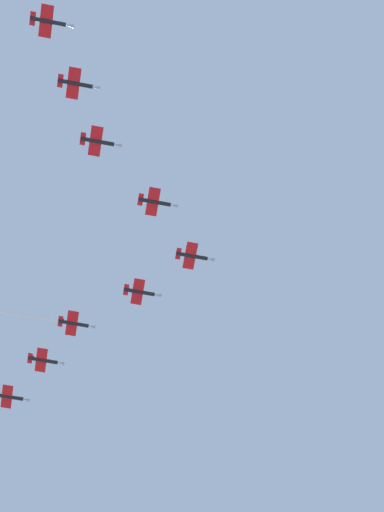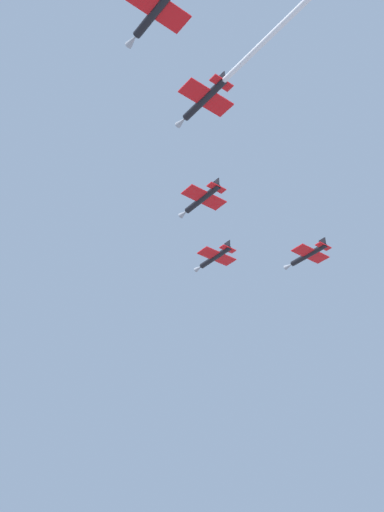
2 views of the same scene
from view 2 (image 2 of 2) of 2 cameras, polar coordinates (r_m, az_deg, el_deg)
jet_lead at (r=131.82m, az=2.28°, el=-0.17°), size 12.71×9.36×2.63m
jet_port_inner at (r=114.85m, az=0.96°, el=5.70°), size 12.71×9.36×2.63m
jet_starboard_inner at (r=132.31m, az=11.53°, el=0.08°), size 12.71×9.36×2.63m
jet_port_outer at (r=90.01m, az=7.48°, el=20.74°), size 55.65×11.47×2.63m
jet_center_rear at (r=86.89m, az=-3.71°, el=23.25°), size 12.71×9.36×2.63m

